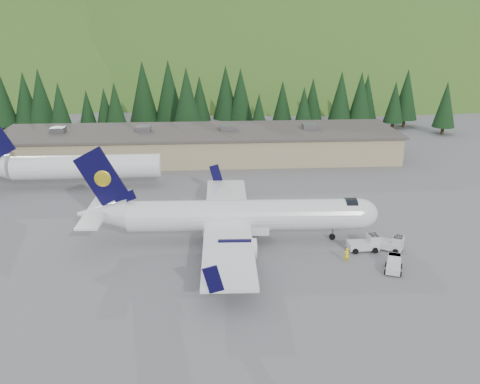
% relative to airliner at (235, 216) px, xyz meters
% --- Properties ---
extents(ground, '(600.00, 600.00, 0.00)m').
position_rel_airliner_xyz_m(ground, '(1.01, -0.04, -3.05)').
color(ground, '#57575B').
extents(airliner, '(34.46, 32.28, 11.45)m').
position_rel_airliner_xyz_m(airliner, '(0.00, 0.00, 0.00)').
color(airliner, white).
rests_on(airliner, ground).
extents(second_airliner, '(27.50, 11.00, 10.05)m').
position_rel_airliner_xyz_m(second_airliner, '(-23.92, 21.96, 0.27)').
color(second_airliner, white).
rests_on(second_airliner, ground).
extents(baggage_tug_a, '(3.44, 2.17, 1.80)m').
position_rel_airliner_xyz_m(baggage_tug_a, '(14.41, -3.52, -2.25)').
color(baggage_tug_a, silver).
rests_on(baggage_tug_a, ground).
extents(baggage_tug_b, '(3.65, 3.18, 1.75)m').
position_rel_airliner_xyz_m(baggage_tug_b, '(17.18, -3.70, -2.27)').
color(baggage_tug_b, silver).
rests_on(baggage_tug_b, ground).
extents(baggage_tug_c, '(2.47, 3.12, 1.49)m').
position_rel_airliner_xyz_m(baggage_tug_c, '(15.82, -8.62, -2.38)').
color(baggage_tug_c, silver).
rests_on(baggage_tug_c, ground).
extents(terminal_building, '(71.00, 17.00, 6.10)m').
position_rel_airliner_xyz_m(terminal_building, '(-4.00, 37.96, -0.43)').
color(terminal_building, '#9A8B65').
rests_on(terminal_building, ground).
extents(ramp_worker, '(0.62, 0.42, 1.66)m').
position_rel_airliner_xyz_m(ramp_worker, '(11.46, -6.43, -2.22)').
color(ramp_worker, yellow).
rests_on(ramp_worker, ground).
extents(tree_line, '(112.64, 18.56, 14.47)m').
position_rel_airliner_xyz_m(tree_line, '(-9.26, 61.21, 4.55)').
color(tree_line, black).
rests_on(tree_line, ground).
extents(hills, '(614.00, 330.00, 300.00)m').
position_rel_airliner_xyz_m(hills, '(54.34, 207.35, -85.85)').
color(hills, '#285317').
rests_on(hills, ground).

